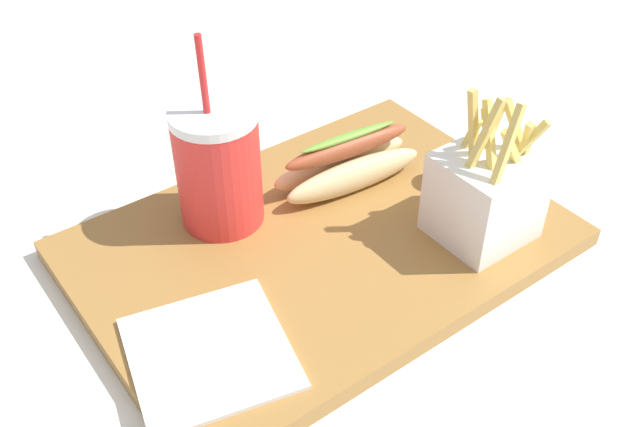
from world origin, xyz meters
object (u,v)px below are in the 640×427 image
hot_dog_1 (348,164)px  ketchup_cup_1 (440,176)px  napkin_stack (210,353)px  soda_cup (218,166)px  fries_basket (486,194)px

hot_dog_1 → ketchup_cup_1: hot_dog_1 is taller
hot_dog_1 → napkin_stack: (0.25, 0.12, -0.02)m
soda_cup → fries_basket: soda_cup is taller
ketchup_cup_1 → napkin_stack: bearing=10.4°
soda_cup → fries_basket: (-0.20, 0.18, -0.02)m
soda_cup → hot_dog_1: bearing=168.0°
soda_cup → fries_basket: bearing=138.3°
soda_cup → hot_dog_1: size_ratio=1.21×
soda_cup → napkin_stack: soda_cup is taller
soda_cup → fries_basket: size_ratio=1.29×
hot_dog_1 → napkin_stack: hot_dog_1 is taller
fries_basket → ketchup_cup_1: size_ratio=4.59×
hot_dog_1 → ketchup_cup_1: 0.11m
soda_cup → ketchup_cup_1: bearing=157.5°
hot_dog_1 → ketchup_cup_1: (-0.08, 0.06, -0.02)m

